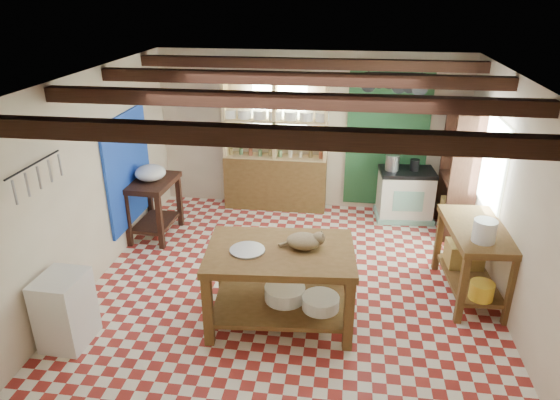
# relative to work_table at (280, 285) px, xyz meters

# --- Properties ---
(floor) EXTENTS (5.00, 5.00, 0.02)m
(floor) POSITION_rel_work_table_xyz_m (0.04, 0.80, -0.46)
(floor) COLOR maroon
(floor) RESTS_ON ground
(ceiling) EXTENTS (5.00, 5.00, 0.02)m
(ceiling) POSITION_rel_work_table_xyz_m (0.04, 0.80, 2.15)
(ceiling) COLOR #444549
(ceiling) RESTS_ON wall_back
(wall_back) EXTENTS (5.00, 0.04, 2.60)m
(wall_back) POSITION_rel_work_table_xyz_m (0.04, 3.30, 0.85)
(wall_back) COLOR beige
(wall_back) RESTS_ON floor
(wall_front) EXTENTS (5.00, 0.04, 2.60)m
(wall_front) POSITION_rel_work_table_xyz_m (0.04, -1.70, 0.85)
(wall_front) COLOR beige
(wall_front) RESTS_ON floor
(wall_left) EXTENTS (0.04, 5.00, 2.60)m
(wall_left) POSITION_rel_work_table_xyz_m (-2.46, 0.80, 0.85)
(wall_left) COLOR beige
(wall_left) RESTS_ON floor
(wall_right) EXTENTS (0.04, 5.00, 2.60)m
(wall_right) POSITION_rel_work_table_xyz_m (2.54, 0.80, 0.85)
(wall_right) COLOR beige
(wall_right) RESTS_ON floor
(ceiling_beams) EXTENTS (5.00, 3.80, 0.15)m
(ceiling_beams) POSITION_rel_work_table_xyz_m (0.04, 0.80, 2.03)
(ceiling_beams) COLOR #371C13
(ceiling_beams) RESTS_ON ceiling
(blue_wall_patch) EXTENTS (0.04, 1.40, 1.60)m
(blue_wall_patch) POSITION_rel_work_table_xyz_m (-2.43, 1.70, 0.65)
(blue_wall_patch) COLOR #1941BD
(blue_wall_patch) RESTS_ON wall_left
(green_wall_patch) EXTENTS (1.30, 0.04, 2.30)m
(green_wall_patch) POSITION_rel_work_table_xyz_m (1.29, 3.27, 0.80)
(green_wall_patch) COLOR #1E4D28
(green_wall_patch) RESTS_ON wall_back
(window_back) EXTENTS (0.90, 0.02, 0.80)m
(window_back) POSITION_rel_work_table_xyz_m (-0.46, 3.28, 1.25)
(window_back) COLOR white
(window_back) RESTS_ON wall_back
(window_right) EXTENTS (0.02, 1.30, 1.20)m
(window_right) POSITION_rel_work_table_xyz_m (2.52, 1.80, 0.95)
(window_right) COLOR white
(window_right) RESTS_ON wall_right
(utensil_rail) EXTENTS (0.06, 0.90, 0.28)m
(utensil_rail) POSITION_rel_work_table_xyz_m (-2.40, -0.40, 1.33)
(utensil_rail) COLOR black
(utensil_rail) RESTS_ON wall_left
(pot_rack) EXTENTS (0.86, 0.12, 0.36)m
(pot_rack) POSITION_rel_work_table_xyz_m (1.29, 2.85, 1.73)
(pot_rack) COLOR black
(pot_rack) RESTS_ON ceiling
(shelving_unit) EXTENTS (1.70, 0.34, 2.20)m
(shelving_unit) POSITION_rel_work_table_xyz_m (-0.51, 3.11, 0.65)
(shelving_unit) COLOR tan
(shelving_unit) RESTS_ON floor
(tall_rack) EXTENTS (0.40, 0.86, 2.00)m
(tall_rack) POSITION_rel_work_table_xyz_m (2.32, 2.60, 0.55)
(tall_rack) COLOR #371C13
(tall_rack) RESTS_ON floor
(work_table) EXTENTS (1.68, 1.19, 0.90)m
(work_table) POSITION_rel_work_table_xyz_m (0.00, 0.00, 0.00)
(work_table) COLOR brown
(work_table) RESTS_ON floor
(stove) EXTENTS (0.90, 0.64, 0.83)m
(stove) POSITION_rel_work_table_xyz_m (1.63, 2.95, -0.03)
(stove) COLOR silver
(stove) RESTS_ON floor
(prep_table) EXTENTS (0.65, 0.91, 0.90)m
(prep_table) POSITION_rel_work_table_xyz_m (-2.16, 1.82, -0.00)
(prep_table) COLOR #371C13
(prep_table) RESTS_ON floor
(white_cabinet) EXTENTS (0.46, 0.55, 0.79)m
(white_cabinet) POSITION_rel_work_table_xyz_m (-2.18, -0.69, -0.05)
(white_cabinet) COLOR white
(white_cabinet) RESTS_ON floor
(right_counter) EXTENTS (0.73, 1.33, 0.92)m
(right_counter) POSITION_rel_work_table_xyz_m (2.22, 0.82, 0.01)
(right_counter) COLOR brown
(right_counter) RESTS_ON floor
(cat) EXTENTS (0.43, 0.37, 0.17)m
(cat) POSITION_rel_work_table_xyz_m (0.24, 0.07, 0.54)
(cat) COLOR #977E58
(cat) RESTS_ON work_table
(steel_tray) EXTENTS (0.41, 0.41, 0.02)m
(steel_tray) POSITION_rel_work_table_xyz_m (-0.34, -0.08, 0.46)
(steel_tray) COLOR #95959B
(steel_tray) RESTS_ON work_table
(basin_large) EXTENTS (0.50, 0.50, 0.16)m
(basin_large) POSITION_rel_work_table_xyz_m (0.05, 0.05, -0.13)
(basin_large) COLOR white
(basin_large) RESTS_ON work_table
(basin_small) EXTENTS (0.45, 0.45, 0.14)m
(basin_small) POSITION_rel_work_table_xyz_m (0.46, -0.06, -0.14)
(basin_small) COLOR white
(basin_small) RESTS_ON work_table
(kettle_left) EXTENTS (0.23, 0.23, 0.25)m
(kettle_left) POSITION_rel_work_table_xyz_m (1.38, 2.93, 0.51)
(kettle_left) COLOR #95959B
(kettle_left) RESTS_ON stove
(kettle_right) EXTENTS (0.15, 0.15, 0.18)m
(kettle_right) POSITION_rel_work_table_xyz_m (1.73, 2.96, 0.47)
(kettle_right) COLOR black
(kettle_right) RESTS_ON stove
(enamel_bowl) EXTENTS (0.47, 0.47, 0.22)m
(enamel_bowl) POSITION_rel_work_table_xyz_m (-2.16, 1.82, 0.56)
(enamel_bowl) COLOR white
(enamel_bowl) RESTS_ON prep_table
(white_bucket) EXTENTS (0.27, 0.27, 0.25)m
(white_bucket) POSITION_rel_work_table_xyz_m (2.19, 0.47, 0.60)
(white_bucket) COLOR white
(white_bucket) RESTS_ON right_counter
(wicker_basket) EXTENTS (0.45, 0.37, 0.30)m
(wicker_basket) POSITION_rel_work_table_xyz_m (2.20, 1.12, -0.06)
(wicker_basket) COLOR #AF8E46
(wicker_basket) RESTS_ON right_counter
(yellow_tub) EXTENTS (0.29, 0.29, 0.20)m
(yellow_tub) POSITION_rel_work_table_xyz_m (2.25, 0.37, -0.11)
(yellow_tub) COLOR yellow
(yellow_tub) RESTS_ON right_counter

